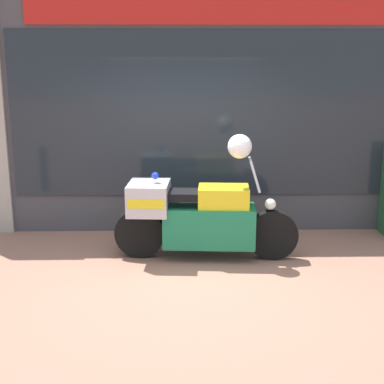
% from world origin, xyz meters
% --- Properties ---
extents(ground_plane, '(60.00, 60.00, 0.00)m').
position_xyz_m(ground_plane, '(0.00, 0.00, 0.00)').
color(ground_plane, '#9E6B56').
extents(shop_building, '(6.82, 0.55, 3.31)m').
position_xyz_m(shop_building, '(-0.43, 2.00, 1.66)').
color(shop_building, '#424247').
rests_on(shop_building, ground).
extents(window_display, '(5.46, 0.30, 1.87)m').
position_xyz_m(window_display, '(0.38, 2.03, 0.45)').
color(window_display, slate).
rests_on(window_display, ground).
extents(paramedic_motorcycle, '(2.31, 0.67, 1.29)m').
position_xyz_m(paramedic_motorcycle, '(0.14, 0.67, 0.55)').
color(paramedic_motorcycle, black).
rests_on(paramedic_motorcycle, ground).
extents(white_helmet, '(0.30, 0.30, 0.30)m').
position_xyz_m(white_helmet, '(0.67, 0.64, 1.43)').
color(white_helmet, white).
rests_on(white_helmet, paramedic_motorcycle).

